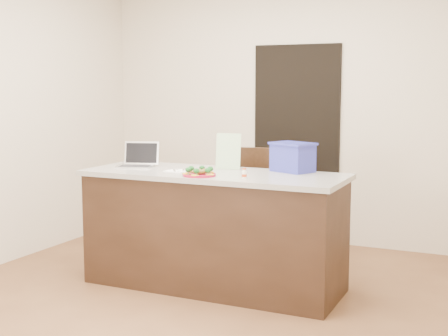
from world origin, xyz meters
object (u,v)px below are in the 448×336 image
at_px(laptop, 138,160).
at_px(chair, 251,200).
at_px(blue_box, 293,157).
at_px(plate, 199,175).
at_px(island, 214,230).
at_px(yogurt_bottle, 244,174).
at_px(napkin, 178,171).

distance_m(laptop, chair, 1.05).
bearing_deg(blue_box, plate, -113.80).
bearing_deg(blue_box, island, -129.45).
height_order(plate, laptop, laptop).
xyz_separation_m(island, chair, (0.04, 0.66, 0.13)).
distance_m(yogurt_bottle, chair, 1.00).
distance_m(island, plate, 0.52).
xyz_separation_m(island, blue_box, (0.55, 0.28, 0.57)).
height_order(yogurt_bottle, laptop, laptop).
distance_m(plate, chair, 0.95).
distance_m(yogurt_bottle, blue_box, 0.55).
xyz_separation_m(island, laptop, (-0.71, 0.03, 0.51)).
distance_m(island, chair, 0.67).
height_order(napkin, chair, chair).
height_order(island, chair, chair).
relative_size(laptop, blue_box, 0.88).
height_order(laptop, chair, laptop).
xyz_separation_m(laptop, blue_box, (1.26, 0.25, 0.06)).
distance_m(napkin, chair, 0.87).
bearing_deg(napkin, laptop, 165.51).
xyz_separation_m(plate, blue_box, (0.56, 0.51, 0.11)).
xyz_separation_m(yogurt_bottle, blue_box, (0.20, 0.51, 0.08)).
height_order(island, blue_box, blue_box).
bearing_deg(plate, yogurt_bottle, 0.88).
height_order(napkin, blue_box, blue_box).
bearing_deg(island, napkin, -163.71).
height_order(plate, napkin, plate).
relative_size(napkin, yogurt_bottle, 2.16).
relative_size(napkin, laptop, 0.49).
relative_size(plate, chair, 0.24).
distance_m(island, blue_box, 0.84).
xyz_separation_m(island, plate, (-0.01, -0.23, 0.47)).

